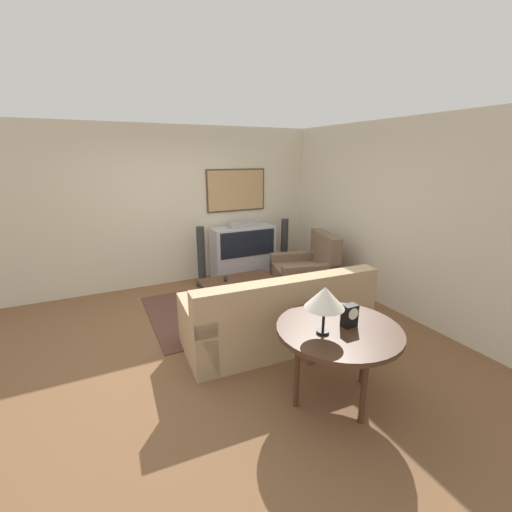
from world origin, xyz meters
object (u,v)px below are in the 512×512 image
(couch, at_px, (278,318))
(speaker_tower_right, at_px, (284,247))
(console_table, at_px, (339,334))
(tv, at_px, (243,252))
(mantel_clock, at_px, (350,316))
(speaker_tower_left, at_px, (201,258))
(coffee_table, at_px, (238,282))
(table_lamp, at_px, (325,298))
(armchair, at_px, (306,273))

(couch, distance_m, speaker_tower_right, 2.67)
(speaker_tower_right, bearing_deg, console_table, -112.88)
(tv, distance_m, mantel_clock, 3.52)
(speaker_tower_left, bearing_deg, tv, 6.56)
(tv, relative_size, mantel_clock, 5.61)
(coffee_table, height_order, mantel_clock, mantel_clock)
(tv, height_order, speaker_tower_right, speaker_tower_right)
(coffee_table, distance_m, table_lamp, 2.36)
(armchair, height_order, console_table, armchair)
(coffee_table, bearing_deg, tv, 62.63)
(tv, bearing_deg, armchair, -58.14)
(mantel_clock, height_order, speaker_tower_right, speaker_tower_right)
(couch, relative_size, speaker_tower_left, 2.13)
(table_lamp, height_order, speaker_tower_left, table_lamp)
(mantel_clock, bearing_deg, tv, 81.92)
(speaker_tower_right, bearing_deg, coffee_table, -142.65)
(couch, xyz_separation_m, coffee_table, (-0.04, 1.15, 0.07))
(coffee_table, relative_size, table_lamp, 2.56)
(console_table, height_order, table_lamp, table_lamp)
(console_table, xyz_separation_m, mantel_clock, (0.09, -0.02, 0.17))
(speaker_tower_right, bearing_deg, mantel_clock, -111.40)
(coffee_table, bearing_deg, console_table, -89.06)
(table_lamp, bearing_deg, coffee_table, 86.08)
(couch, xyz_separation_m, mantel_clock, (0.09, -1.12, 0.51))
(speaker_tower_left, bearing_deg, couch, -83.81)
(console_table, bearing_deg, speaker_tower_left, 94.14)
(armchair, distance_m, coffee_table, 1.30)
(armchair, bearing_deg, speaker_tower_right, -174.85)
(mantel_clock, distance_m, speaker_tower_left, 3.40)
(tv, xyz_separation_m, coffee_table, (-0.62, -1.20, -0.09))
(console_table, xyz_separation_m, speaker_tower_right, (1.42, 3.35, -0.17))
(coffee_table, distance_m, speaker_tower_left, 1.13)
(table_lamp, distance_m, speaker_tower_right, 3.77)
(table_lamp, bearing_deg, armchair, 58.68)
(mantel_clock, relative_size, speaker_tower_right, 0.20)
(tv, distance_m, armchair, 1.29)
(couch, xyz_separation_m, speaker_tower_right, (1.41, 2.25, 0.17))
(couch, distance_m, console_table, 1.15)
(tv, xyz_separation_m, speaker_tower_left, (-0.83, -0.10, 0.01))
(couch, xyz_separation_m, speaker_tower_left, (-0.24, 2.25, 0.17))
(mantel_clock, bearing_deg, couch, 94.74)
(coffee_table, relative_size, console_table, 0.97)
(tv, relative_size, speaker_tower_right, 1.10)
(couch, bearing_deg, mantel_clock, 97.70)
(table_lamp, bearing_deg, speaker_tower_left, 90.87)
(couch, distance_m, armchair, 1.79)
(table_lamp, distance_m, speaker_tower_left, 3.42)
(armchair, xyz_separation_m, mantel_clock, (-1.16, -2.38, 0.53))
(console_table, height_order, speaker_tower_right, speaker_tower_right)
(tv, xyz_separation_m, speaker_tower_right, (0.83, -0.10, 0.01))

